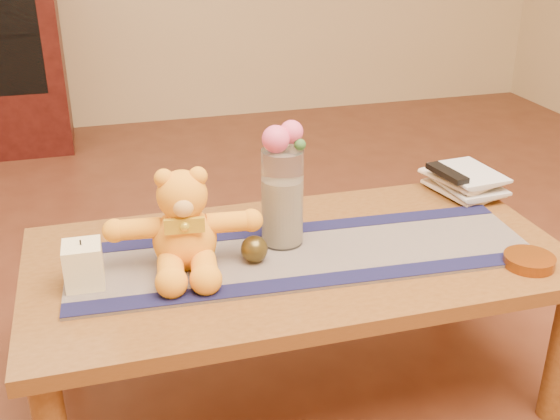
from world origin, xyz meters
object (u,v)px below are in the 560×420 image
object	(u,v)px
book_bottom	(443,194)
amber_dish	(529,261)
glass_vase	(282,197)
tv_remote	(447,173)
teddy_bear	(184,220)
bronze_ball	(254,249)
pillar_candle	(83,265)

from	to	relation	value
book_bottom	amber_dish	world-z (taller)	amber_dish
glass_vase	amber_dish	world-z (taller)	glass_vase
book_bottom	tv_remote	xyz separation A→B (m)	(0.00, -0.01, 0.07)
glass_vase	book_bottom	xyz separation A→B (m)	(0.57, 0.17, -0.13)
teddy_bear	glass_vase	bearing A→B (deg)	16.39
tv_remote	teddy_bear	bearing A→B (deg)	-174.39
book_bottom	tv_remote	bearing A→B (deg)	-93.00
bronze_ball	amber_dish	size ratio (longest dim) A/B	0.54
glass_vase	book_bottom	distance (m)	0.61
teddy_bear	bronze_ball	distance (m)	0.19
teddy_bear	tv_remote	distance (m)	0.86
glass_vase	tv_remote	size ratio (longest dim) A/B	1.62
teddy_bear	amber_dish	distance (m)	0.87
book_bottom	amber_dish	distance (m)	0.45
amber_dish	teddy_bear	bearing A→B (deg)	164.37
book_bottom	tv_remote	size ratio (longest dim) A/B	1.39
bronze_ball	book_bottom	xyz separation A→B (m)	(0.66, 0.25, -0.03)
teddy_bear	book_bottom	size ratio (longest dim) A/B	1.62
glass_vase	teddy_bear	bearing A→B (deg)	-169.50
bronze_ball	tv_remote	size ratio (longest dim) A/B	0.43
amber_dish	tv_remote	bearing A→B (deg)	89.91
pillar_candle	teddy_bear	bearing A→B (deg)	7.85
book_bottom	amber_dish	size ratio (longest dim) A/B	1.74
tv_remote	book_bottom	bearing A→B (deg)	90.00
glass_vase	bronze_ball	world-z (taller)	glass_vase
teddy_bear	amber_dish	xyz separation A→B (m)	(0.83, -0.23, -0.12)
teddy_bear	tv_remote	xyz separation A→B (m)	(0.83, 0.21, -0.05)
pillar_candle	glass_vase	distance (m)	0.52
glass_vase	book_bottom	bearing A→B (deg)	16.46
pillar_candle	book_bottom	bearing A→B (deg)	13.08
pillar_candle	bronze_ball	size ratio (longest dim) A/B	1.55
pillar_candle	glass_vase	size ratio (longest dim) A/B	0.41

